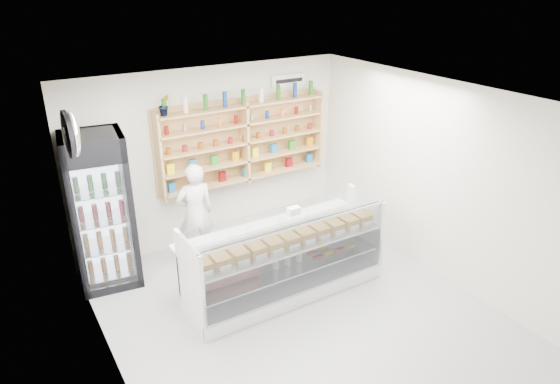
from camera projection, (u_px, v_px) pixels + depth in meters
room at (300, 217)px, 5.89m from camera, size 5.00×5.00×5.00m
display_counter at (285, 271)px, 6.77m from camera, size 2.75×0.82×1.20m
shop_worker at (196, 213)px, 7.39m from camera, size 0.60×0.43×1.55m
drinks_cooler at (102, 211)px, 6.73m from camera, size 0.88×0.86×2.18m
wall_shelving at (245, 142)px, 7.88m from camera, size 2.84×0.28×1.33m
potted_plant at (164, 105)px, 6.98m from camera, size 0.18×0.16×0.31m
security_mirror at (73, 134)px, 5.37m from camera, size 0.15×0.50×0.50m
wall_sign at (289, 80)px, 8.07m from camera, size 0.62×0.03×0.20m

